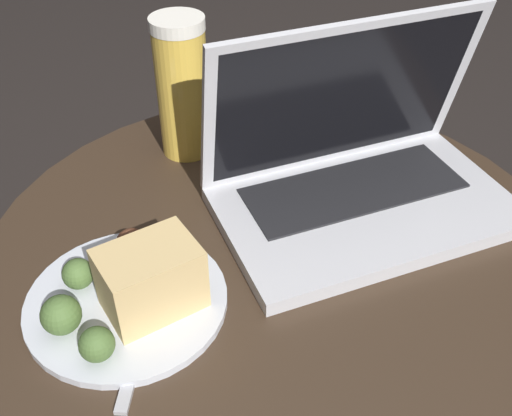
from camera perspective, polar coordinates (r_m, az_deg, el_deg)
table at (r=0.81m, az=1.96°, el=-11.40°), size 0.69×0.69×0.50m
laptop at (r=0.74m, az=9.63°, el=3.46°), size 0.39×0.29×0.23m
beer_glass at (r=0.81m, az=-7.03°, el=11.28°), size 0.07×0.07×0.19m
snack_plate at (r=0.62m, az=-11.83°, el=-7.65°), size 0.21×0.21×0.08m
fork at (r=0.62m, az=-10.63°, el=-11.05°), size 0.05×0.17×0.00m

